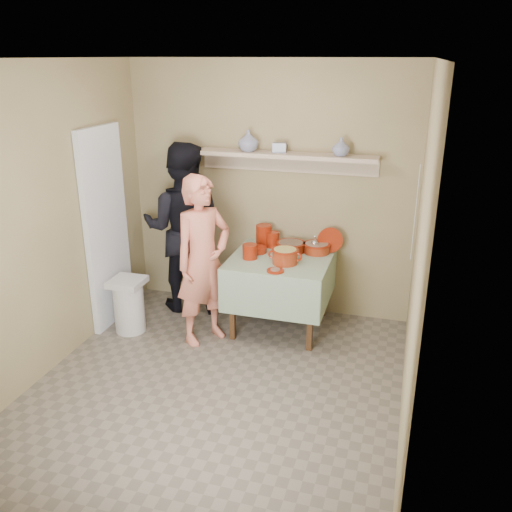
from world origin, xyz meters
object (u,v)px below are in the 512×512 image
(person_cook, at_px, (203,261))
(trash_bin, at_px, (129,305))
(person_helper, at_px, (184,228))
(cazuela_rice, at_px, (285,255))
(serving_table, at_px, (281,268))

(person_cook, height_order, trash_bin, person_cook)
(person_helper, bearing_deg, cazuela_rice, 152.51)
(trash_bin, bearing_deg, person_helper, 65.62)
(person_cook, bearing_deg, trash_bin, 128.29)
(person_helper, distance_m, trash_bin, 0.99)
(serving_table, relative_size, cazuela_rice, 2.95)
(person_cook, bearing_deg, person_helper, 70.34)
(person_helper, xyz_separation_m, trash_bin, (-0.32, -0.70, -0.62))
(person_cook, xyz_separation_m, trash_bin, (-0.79, -0.06, -0.53))
(person_helper, relative_size, trash_bin, 3.23)
(person_cook, height_order, serving_table, person_cook)
(person_cook, distance_m, serving_table, 0.80)
(serving_table, relative_size, trash_bin, 1.74)
(person_cook, distance_m, trash_bin, 0.95)
(person_helper, relative_size, serving_table, 1.86)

